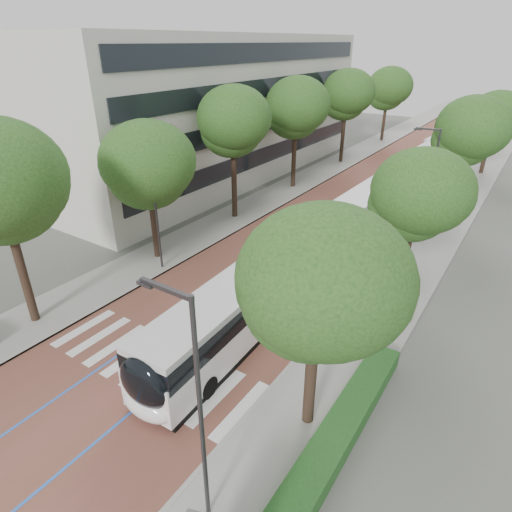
% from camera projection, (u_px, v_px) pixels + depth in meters
% --- Properties ---
extents(ground, '(160.00, 160.00, 0.00)m').
position_uv_depth(ground, '(133.00, 375.00, 19.10)').
color(ground, '#51544C').
rests_on(ground, ground).
extents(road, '(11.00, 140.00, 0.02)m').
position_uv_depth(road, '(401.00, 171.00, 48.83)').
color(road, brown).
rests_on(road, ground).
extents(sidewalk_left, '(4.00, 140.00, 0.12)m').
position_uv_depth(sidewalk_left, '(340.00, 162.00, 52.52)').
color(sidewalk_left, gray).
rests_on(sidewalk_left, ground).
extents(sidewalk_right, '(4.00, 140.00, 0.12)m').
position_uv_depth(sidewalk_right, '(472.00, 182.00, 45.11)').
color(sidewalk_right, gray).
rests_on(sidewalk_right, ground).
extents(kerb_left, '(0.20, 140.00, 0.14)m').
position_uv_depth(kerb_left, '(355.00, 164.00, 51.58)').
color(kerb_left, gray).
rests_on(kerb_left, ground).
extents(kerb_right, '(0.20, 140.00, 0.14)m').
position_uv_depth(kerb_right, '(453.00, 179.00, 46.04)').
color(kerb_right, gray).
rests_on(kerb_right, ground).
extents(zebra_crossing, '(10.55, 3.60, 0.01)m').
position_uv_depth(zebra_crossing, '(153.00, 364.00, 19.74)').
color(zebra_crossing, silver).
rests_on(zebra_crossing, ground).
extents(lane_line_left, '(0.12, 126.00, 0.01)m').
position_uv_depth(lane_line_left, '(388.00, 169.00, 49.62)').
color(lane_line_left, blue).
rests_on(lane_line_left, road).
extents(lane_line_right, '(0.12, 126.00, 0.01)m').
position_uv_depth(lane_line_right, '(416.00, 173.00, 48.04)').
color(lane_line_right, blue).
rests_on(lane_line_right, road).
extents(office_building, '(18.11, 40.00, 14.00)m').
position_uv_depth(office_building, '(199.00, 106.00, 46.38)').
color(office_building, '#B6B3A8').
rests_on(office_building, ground).
extents(hedge, '(1.20, 14.00, 0.80)m').
position_uv_depth(hedge, '(318.00, 468.00, 14.37)').
color(hedge, '#153C17').
rests_on(hedge, sidewalk_right).
extents(streetlight_near, '(1.82, 0.20, 8.00)m').
position_uv_depth(streetlight_near, '(194.00, 398.00, 11.43)').
color(streetlight_near, '#333235').
rests_on(streetlight_near, sidewalk_right).
extents(streetlight_far, '(1.82, 0.20, 8.00)m').
position_uv_depth(streetlight_far, '(429.00, 177.00, 30.02)').
color(streetlight_far, '#333235').
rests_on(streetlight_far, sidewalk_right).
extents(lamp_post_left, '(0.14, 0.14, 8.00)m').
position_uv_depth(lamp_post_left, '(156.00, 209.00, 26.21)').
color(lamp_post_left, '#333235').
rests_on(lamp_post_left, sidewalk_left).
extents(trees_left, '(6.29, 61.27, 10.10)m').
position_uv_depth(trees_left, '(281.00, 118.00, 38.37)').
color(trees_left, black).
rests_on(trees_left, ground).
extents(trees_right, '(5.72, 47.70, 9.25)m').
position_uv_depth(trees_right, '(450.00, 160.00, 29.00)').
color(trees_right, black).
rests_on(trees_right, ground).
extents(lead_bus, '(3.24, 18.48, 3.20)m').
position_uv_depth(lead_bus, '(260.00, 291.00, 22.43)').
color(lead_bus, black).
rests_on(lead_bus, ground).
extents(bus_queued_0, '(2.83, 12.46, 3.20)m').
position_uv_depth(bus_queued_0, '(370.00, 207.00, 33.76)').
color(bus_queued_0, white).
rests_on(bus_queued_0, ground).
extents(bus_queued_1, '(3.01, 12.49, 3.20)m').
position_uv_depth(bus_queued_1, '(420.00, 167.00, 44.43)').
color(bus_queued_1, white).
rests_on(bus_queued_1, ground).
extents(bus_queued_2, '(3.25, 12.52, 3.20)m').
position_uv_depth(bus_queued_2, '(446.00, 146.00, 52.97)').
color(bus_queued_2, white).
rests_on(bus_queued_2, ground).
extents(bus_queued_3, '(2.88, 12.47, 3.20)m').
position_uv_depth(bus_queued_3, '(463.00, 129.00, 63.65)').
color(bus_queued_3, white).
rests_on(bus_queued_3, ground).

